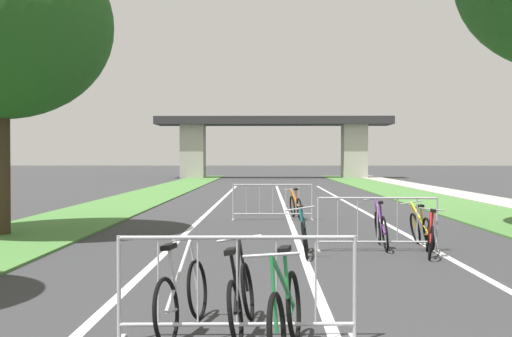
% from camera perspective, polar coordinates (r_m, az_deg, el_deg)
% --- Properties ---
extents(grass_verge_left, '(3.05, 65.80, 0.05)m').
position_cam_1_polar(grass_verge_left, '(29.65, -9.96, -2.50)').
color(grass_verge_left, '#477A38').
rests_on(grass_verge_left, ground).
extents(grass_verge_right, '(3.05, 65.80, 0.05)m').
position_cam_1_polar(grass_verge_right, '(29.94, 14.36, -2.48)').
color(grass_verge_right, '#477A38').
rests_on(grass_verge_right, ground).
extents(sidewalk_path_right, '(1.94, 65.80, 0.08)m').
position_cam_1_polar(sidewalk_path_right, '(30.62, 18.90, -2.40)').
color(sidewalk_path_right, '#ADA89E').
rests_on(sidewalk_path_right, ground).
extents(lane_stripe_center, '(0.14, 38.06, 0.01)m').
position_cam_1_polar(lane_stripe_center, '(21.27, 2.77, -3.90)').
color(lane_stripe_center, silver).
rests_on(lane_stripe_center, ground).
extents(lane_stripe_right_lane, '(0.14, 38.06, 0.01)m').
position_cam_1_polar(lane_stripe_right_lane, '(21.51, 9.75, -3.86)').
color(lane_stripe_right_lane, silver).
rests_on(lane_stripe_right_lane, ground).
extents(lane_stripe_left_lane, '(0.14, 38.06, 0.01)m').
position_cam_1_polar(lane_stripe_left_lane, '(21.34, -4.27, -3.89)').
color(lane_stripe_left_lane, silver).
rests_on(lane_stripe_left_lane, ground).
extents(overpass_bridge, '(21.17, 3.77, 5.52)m').
position_cam_1_polar(overpass_bridge, '(56.57, 1.60, 3.06)').
color(overpass_bridge, '#2D2D30').
rests_on(overpass_bridge, ground).
extents(tree_left_cypress_far, '(5.15, 5.15, 7.08)m').
position_cam_1_polar(tree_left_cypress_far, '(15.84, -22.37, 12.07)').
color(tree_left_cypress_far, '#3D2D1E').
rests_on(tree_left_cypress_far, ground).
extents(crowd_barrier_nearest, '(2.37, 0.51, 1.05)m').
position_cam_1_polar(crowd_barrier_nearest, '(6.20, -1.73, -10.99)').
color(crowd_barrier_nearest, '#ADADB2').
rests_on(crowd_barrier_nearest, ground).
extents(crowd_barrier_second, '(2.36, 0.45, 1.05)m').
position_cam_1_polar(crowd_barrier_second, '(12.37, 11.03, -5.02)').
color(crowd_barrier_second, '#ADADB2').
rests_on(crowd_barrier_second, ground).
extents(crowd_barrier_third, '(2.37, 0.51, 1.05)m').
position_cam_1_polar(crowd_barrier_third, '(18.20, 1.53, -3.09)').
color(crowd_barrier_third, '#ADADB2').
rests_on(crowd_barrier_third, ground).
extents(bicycle_yellow_0, '(0.46, 1.67, 0.93)m').
position_cam_1_polar(bicycle_yellow_0, '(13.11, 14.86, -5.38)').
color(bicycle_yellow_0, black).
rests_on(bicycle_yellow_0, ground).
extents(bicycle_teal_1, '(0.53, 1.65, 0.96)m').
position_cam_1_polar(bicycle_teal_1, '(11.67, 4.44, -6.06)').
color(bicycle_teal_1, black).
rests_on(bicycle_teal_1, ground).
extents(bicycle_black_2, '(0.50, 1.64, 0.97)m').
position_cam_1_polar(bicycle_black_2, '(6.59, -1.36, -11.68)').
color(bicycle_black_2, black).
rests_on(bicycle_black_2, ground).
extents(bicycle_silver_3, '(0.44, 1.71, 0.95)m').
position_cam_1_polar(bicycle_silver_3, '(6.64, -6.73, -11.47)').
color(bicycle_silver_3, black).
rests_on(bicycle_silver_3, ground).
extents(bicycle_green_4, '(0.59, 1.67, 1.03)m').
position_cam_1_polar(bicycle_green_4, '(5.84, 2.72, -13.12)').
color(bicycle_green_4, black).
rests_on(bicycle_green_4, ground).
extents(bicycle_orange_5, '(0.53, 1.75, 0.93)m').
position_cam_1_polar(bicycle_orange_5, '(18.64, 3.65, -3.48)').
color(bicycle_orange_5, black).
rests_on(bicycle_orange_5, ground).
extents(bicycle_purple_6, '(0.48, 1.79, 0.99)m').
position_cam_1_polar(bicycle_purple_6, '(12.84, 11.34, -5.38)').
color(bicycle_purple_6, black).
rests_on(bicycle_purple_6, ground).
extents(bicycle_red_7, '(0.60, 1.66, 0.88)m').
position_cam_1_polar(bicycle_red_7, '(12.04, 15.58, -5.99)').
color(bicycle_red_7, black).
rests_on(bicycle_red_7, ground).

